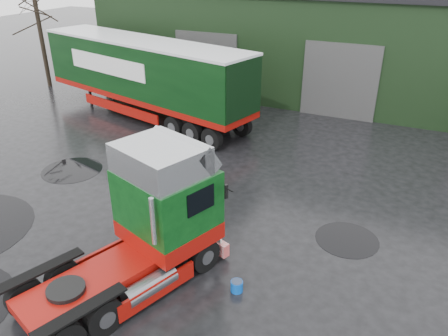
% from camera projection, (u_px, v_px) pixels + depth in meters
% --- Properties ---
extents(ground, '(100.00, 100.00, 0.00)m').
position_uv_depth(ground, '(175.00, 246.00, 13.58)').
color(ground, black).
extents(warehouse, '(32.40, 12.40, 6.30)m').
position_uv_depth(warehouse, '(361.00, 40.00, 27.66)').
color(warehouse, black).
rests_on(warehouse, ground).
extents(hero_tractor, '(4.49, 6.64, 3.81)m').
position_uv_depth(hero_tractor, '(115.00, 231.00, 11.00)').
color(hero_tractor, '#093A11').
rests_on(hero_tractor, ground).
extents(trailer_left, '(13.81, 6.06, 4.21)m').
position_uv_depth(trailer_left, '(144.00, 79.00, 23.26)').
color(trailer_left, silver).
rests_on(trailer_left, ground).
extents(wash_bucket, '(0.42, 0.42, 0.31)m').
position_uv_depth(wash_bucket, '(237.00, 286.00, 11.71)').
color(wash_bucket, '#084BBE').
rests_on(wash_bucket, ground).
extents(tree_left, '(4.40, 4.40, 8.50)m').
position_uv_depth(tree_left, '(38.00, 21.00, 27.86)').
color(tree_left, black).
rests_on(tree_left, ground).
extents(puddle_1, '(2.00, 2.00, 0.01)m').
position_uv_depth(puddle_1, '(347.00, 239.00, 13.87)').
color(puddle_1, black).
rests_on(puddle_1, ground).
extents(puddle_4, '(2.48, 2.48, 0.01)m').
position_uv_depth(puddle_4, '(72.00, 170.00, 18.28)').
color(puddle_4, black).
rests_on(puddle_4, ground).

